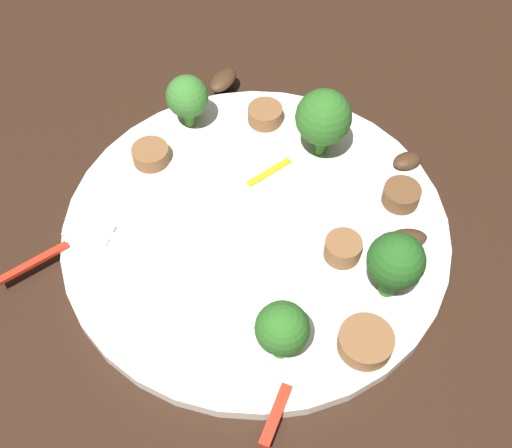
{
  "coord_description": "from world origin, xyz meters",
  "views": [
    {
      "loc": [
        -0.14,
        0.23,
        0.39
      ],
      "look_at": [
        0.0,
        0.0,
        0.01
      ],
      "focal_mm": 44.37,
      "sensor_mm": 36.0,
      "label": 1
    }
  ],
  "objects_px": {
    "plate": "(256,228)",
    "pepper_strip_0": "(269,172)",
    "broccoli_floret_3": "(282,329)",
    "mushroom_0": "(407,161)",
    "broccoli_floret_0": "(396,262)",
    "mushroom_1": "(408,238)",
    "sausage_slice_1": "(401,195)",
    "sausage_slice_3": "(265,115)",
    "sausage_slice_4": "(366,342)",
    "mushroom_2": "(223,80)",
    "sausage_slice_0": "(151,155)",
    "pepper_strip_3": "(276,415)",
    "pepper_strip_2": "(32,263)",
    "broccoli_floret_1": "(323,118)",
    "broccoli_floret_2": "(187,97)",
    "fork": "(164,251)",
    "sausage_slice_2": "(343,249)"
  },
  "relations": [
    {
      "from": "broccoli_floret_0",
      "to": "sausage_slice_1",
      "type": "height_order",
      "value": "broccoli_floret_0"
    },
    {
      "from": "broccoli_floret_2",
      "to": "mushroom_0",
      "type": "relative_size",
      "value": 2.01
    },
    {
      "from": "broccoli_floret_1",
      "to": "sausage_slice_2",
      "type": "distance_m",
      "value": 0.1
    },
    {
      "from": "broccoli_floret_1",
      "to": "sausage_slice_3",
      "type": "relative_size",
      "value": 2.1
    },
    {
      "from": "broccoli_floret_0",
      "to": "mushroom_1",
      "type": "relative_size",
      "value": 2.06
    },
    {
      "from": "sausage_slice_4",
      "to": "sausage_slice_2",
      "type": "bearing_deg",
      "value": -50.65
    },
    {
      "from": "sausage_slice_2",
      "to": "mushroom_0",
      "type": "bearing_deg",
      "value": -92.29
    },
    {
      "from": "broccoli_floret_1",
      "to": "sausage_slice_4",
      "type": "relative_size",
      "value": 1.68
    },
    {
      "from": "fork",
      "to": "broccoli_floret_0",
      "type": "xyz_separation_m",
      "value": [
        -0.15,
        -0.06,
        0.03
      ]
    },
    {
      "from": "sausage_slice_3",
      "to": "mushroom_2",
      "type": "height_order",
      "value": "sausage_slice_3"
    },
    {
      "from": "broccoli_floret_0",
      "to": "sausage_slice_4",
      "type": "bearing_deg",
      "value": 97.08
    },
    {
      "from": "sausage_slice_3",
      "to": "mushroom_0",
      "type": "height_order",
      "value": "sausage_slice_3"
    },
    {
      "from": "pepper_strip_2",
      "to": "broccoli_floret_2",
      "type": "bearing_deg",
      "value": -94.74
    },
    {
      "from": "mushroom_0",
      "to": "mushroom_1",
      "type": "bearing_deg",
      "value": 114.37
    },
    {
      "from": "broccoli_floret_0",
      "to": "sausage_slice_0",
      "type": "xyz_separation_m",
      "value": [
        0.21,
        -0.01,
        -0.03
      ]
    },
    {
      "from": "broccoli_floret_1",
      "to": "mushroom_0",
      "type": "distance_m",
      "value": 0.08
    },
    {
      "from": "broccoli_floret_3",
      "to": "sausage_slice_3",
      "type": "relative_size",
      "value": 1.7
    },
    {
      "from": "sausage_slice_0",
      "to": "sausage_slice_1",
      "type": "bearing_deg",
      "value": -160.11
    },
    {
      "from": "sausage_slice_2",
      "to": "sausage_slice_4",
      "type": "relative_size",
      "value": 0.73
    },
    {
      "from": "broccoli_floret_3",
      "to": "pepper_strip_3",
      "type": "relative_size",
      "value": 1.23
    },
    {
      "from": "broccoli_floret_2",
      "to": "pepper_strip_2",
      "type": "bearing_deg",
      "value": 85.26
    },
    {
      "from": "broccoli_floret_0",
      "to": "broccoli_floret_3",
      "type": "distance_m",
      "value": 0.09
    },
    {
      "from": "sausage_slice_0",
      "to": "sausage_slice_3",
      "type": "height_order",
      "value": "same"
    },
    {
      "from": "fork",
      "to": "broccoli_floret_0",
      "type": "relative_size",
      "value": 3.14
    },
    {
      "from": "broccoli_floret_2",
      "to": "pepper_strip_0",
      "type": "xyz_separation_m",
      "value": [
        -0.08,
        0.01,
        -0.03
      ]
    },
    {
      "from": "sausage_slice_0",
      "to": "mushroom_1",
      "type": "height_order",
      "value": "sausage_slice_0"
    },
    {
      "from": "broccoli_floret_2",
      "to": "broccoli_floret_1",
      "type": "bearing_deg",
      "value": -164.45
    },
    {
      "from": "broccoli_floret_1",
      "to": "sausage_slice_1",
      "type": "height_order",
      "value": "broccoli_floret_1"
    },
    {
      "from": "pepper_strip_2",
      "to": "sausage_slice_1",
      "type": "bearing_deg",
      "value": -135.98
    },
    {
      "from": "sausage_slice_0",
      "to": "pepper_strip_2",
      "type": "distance_m",
      "value": 0.12
    },
    {
      "from": "broccoli_floret_3",
      "to": "sausage_slice_0",
      "type": "height_order",
      "value": "broccoli_floret_3"
    },
    {
      "from": "mushroom_0",
      "to": "plate",
      "type": "bearing_deg",
      "value": 57.92
    },
    {
      "from": "sausage_slice_0",
      "to": "mushroom_2",
      "type": "xyz_separation_m",
      "value": [
        0.0,
        -0.1,
        -0.0
      ]
    },
    {
      "from": "fork",
      "to": "pepper_strip_0",
      "type": "relative_size",
      "value": 4.37
    },
    {
      "from": "pepper_strip_2",
      "to": "plate",
      "type": "bearing_deg",
      "value": -135.4
    },
    {
      "from": "broccoli_floret_3",
      "to": "pepper_strip_0",
      "type": "relative_size",
      "value": 1.2
    },
    {
      "from": "mushroom_0",
      "to": "mushroom_1",
      "type": "height_order",
      "value": "same"
    },
    {
      "from": "plate",
      "to": "mushroom_0",
      "type": "distance_m",
      "value": 0.13
    },
    {
      "from": "broccoli_floret_3",
      "to": "mushroom_0",
      "type": "height_order",
      "value": "broccoli_floret_3"
    },
    {
      "from": "broccoli_floret_3",
      "to": "sausage_slice_1",
      "type": "distance_m",
      "value": 0.15
    },
    {
      "from": "fork",
      "to": "mushroom_2",
      "type": "xyz_separation_m",
      "value": [
        0.06,
        -0.17,
        0.0
      ]
    },
    {
      "from": "mushroom_0",
      "to": "pepper_strip_3",
      "type": "height_order",
      "value": "mushroom_0"
    },
    {
      "from": "broccoli_floret_0",
      "to": "mushroom_1",
      "type": "distance_m",
      "value": 0.05
    },
    {
      "from": "broccoli_floret_3",
      "to": "sausage_slice_2",
      "type": "bearing_deg",
      "value": -89.63
    },
    {
      "from": "broccoli_floret_3",
      "to": "mushroom_1",
      "type": "bearing_deg",
      "value": -105.75
    },
    {
      "from": "sausage_slice_4",
      "to": "mushroom_2",
      "type": "bearing_deg",
      "value": -36.31
    },
    {
      "from": "plate",
      "to": "pepper_strip_0",
      "type": "relative_size",
      "value": 7.0
    },
    {
      "from": "mushroom_0",
      "to": "sausage_slice_3",
      "type": "bearing_deg",
      "value": 8.23
    },
    {
      "from": "sausage_slice_4",
      "to": "pepper_strip_2",
      "type": "xyz_separation_m",
      "value": [
        0.22,
        0.07,
        -0.0
      ]
    },
    {
      "from": "plate",
      "to": "sausage_slice_1",
      "type": "height_order",
      "value": "sausage_slice_1"
    }
  ]
}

